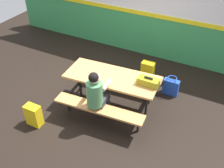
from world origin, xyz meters
TOP-DOWN VIEW (x-y plane):
  - ground_plane at (0.00, 0.00)m, footprint 10.00×10.00m
  - accent_backdrop at (0.00, 2.36)m, footprint 8.00×0.14m
  - picnic_table_main at (0.30, 0.00)m, footprint 1.89×1.69m
  - student_nearer at (0.28, -0.56)m, footprint 0.38×0.53m
  - toolbox_grey at (1.03, 0.06)m, footprint 0.40×0.18m
  - backpack_dark at (0.60, 1.26)m, footprint 0.30×0.22m
  - tote_bag_bright at (1.27, 0.94)m, footprint 0.34×0.21m
  - satchel_spare at (-0.77, -1.17)m, footprint 0.30×0.22m

SIDE VIEW (x-z plane):
  - ground_plane at x=0.00m, z-range -0.02..0.00m
  - tote_bag_bright at x=1.27m, z-range -0.02..0.41m
  - backpack_dark at x=0.60m, z-range 0.00..0.44m
  - satchel_spare at x=-0.77m, z-range 0.00..0.44m
  - picnic_table_main at x=0.30m, z-range 0.20..0.94m
  - student_nearer at x=0.28m, z-range 0.10..1.31m
  - toolbox_grey at x=1.03m, z-range 0.72..0.90m
  - accent_backdrop at x=0.00m, z-range -0.05..2.55m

